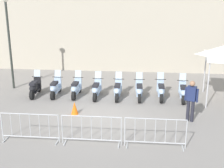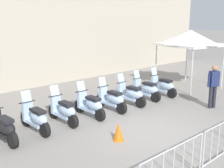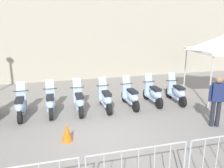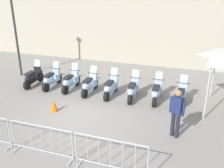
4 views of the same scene
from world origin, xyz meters
name	(u,v)px [view 2 (image 2 of 4)]	position (x,y,z in m)	size (l,w,h in m)	color
ground_plane	(149,131)	(0.00, 0.00, 0.00)	(120.00, 120.00, 0.00)	gray
motorcycle_0	(3,127)	(-3.99, 1.82, 0.45)	(0.66, 1.72, 1.24)	black
motorcycle_1	(36,118)	(-2.95, 2.02, 0.45)	(0.61, 1.72, 1.24)	black
motorcycle_2	(64,111)	(-1.90, 2.19, 0.45)	(0.59, 1.72, 1.24)	black
motorcycle_3	(90,105)	(-0.83, 2.23, 0.45)	(0.59, 1.72, 1.24)	black
motorcycle_4	(112,99)	(0.22, 2.39, 0.45)	(0.60, 1.72, 1.24)	black
motorcycle_5	(131,94)	(1.27, 2.55, 0.45)	(0.65, 1.72, 1.24)	black
motorcycle_6	(146,89)	(2.31, 2.78, 0.45)	(0.62, 1.72, 1.24)	black
motorcycle_7	(163,86)	(3.38, 2.82, 0.45)	(0.56, 1.73, 1.24)	black
officer_near_row_end	(213,84)	(3.69, 0.37, 0.98)	(0.53, 0.31, 1.73)	#23232D
canopy_tent	(191,38)	(5.62, 3.26, 2.52)	(2.61, 2.61, 2.91)	silver
traffic_cone	(118,132)	(-1.20, 0.01, 0.28)	(0.32, 0.32, 0.55)	orange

